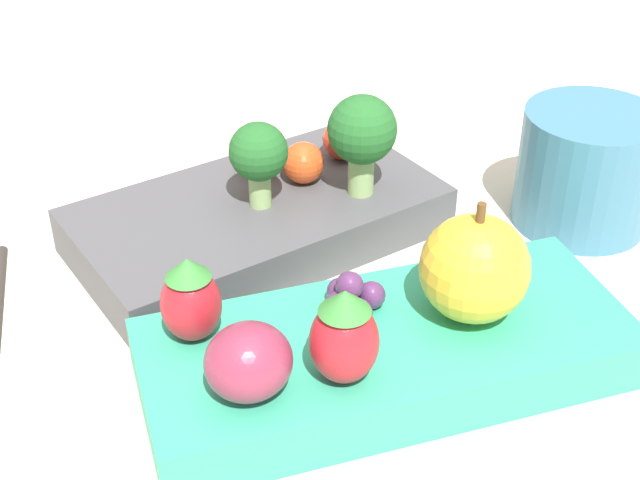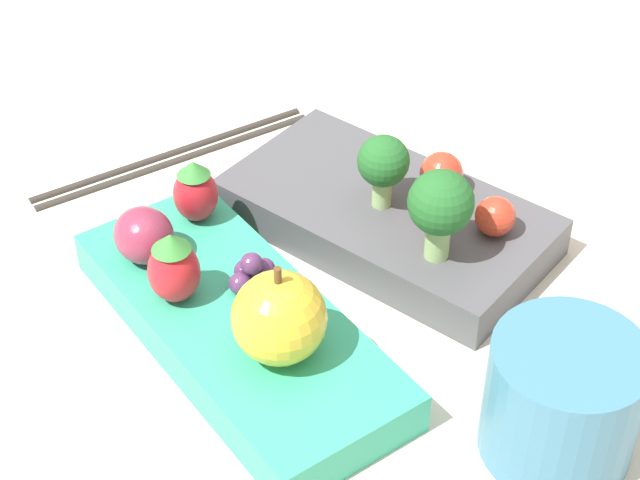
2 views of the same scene
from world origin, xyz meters
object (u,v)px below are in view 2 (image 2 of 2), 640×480
object	(u,v)px
strawberry_1	(195,191)
grape_cluster	(255,276)
cherry_tomato_0	(441,173)
drinking_cup	(562,400)
cherry_tomato_1	(495,216)
strawberry_0	(174,268)
bento_box_savoury	(393,221)
cherry_tomato_2	(436,203)
chopsticks_pair	(174,154)
bento_box_fruit	(239,326)
plum	(144,235)
broccoli_floret_0	(385,164)
apple	(279,318)
broccoli_floret_1	(441,206)

from	to	relation	value
strawberry_1	grape_cluster	bearing A→B (deg)	-12.46
cherry_tomato_0	drinking_cup	distance (m)	0.19
cherry_tomato_1	grape_cluster	distance (m)	0.15
strawberry_0	cherry_tomato_1	bearing A→B (deg)	62.97
bento_box_savoury	grape_cluster	distance (m)	0.12
bento_box_savoury	cherry_tomato_2	bearing A→B (deg)	15.16
strawberry_0	drinking_cup	world-z (taller)	strawberry_0
grape_cluster	chopsticks_pair	bearing A→B (deg)	158.33
chopsticks_pair	bento_box_fruit	bearing A→B (deg)	-26.39
plum	drinking_cup	distance (m)	0.26
cherry_tomato_2	strawberry_0	bearing A→B (deg)	-109.19
strawberry_0	drinking_cup	distance (m)	0.22
cherry_tomato_0	grape_cluster	bearing A→B (deg)	-95.25
cherry_tomato_2	drinking_cup	size ratio (longest dim) A/B	0.31
strawberry_0	strawberry_1	distance (m)	0.07
cherry_tomato_2	grape_cluster	bearing A→B (deg)	-103.92
broccoli_floret_0	strawberry_0	xyz separation A→B (m)	(-0.02, -0.15, -0.01)
cherry_tomato_2	strawberry_1	world-z (taller)	strawberry_1
strawberry_0	strawberry_1	bearing A→B (deg)	131.98
drinking_cup	bento_box_savoury	bearing A→B (deg)	160.08
strawberry_1	plum	world-z (taller)	strawberry_1
bento_box_savoury	bento_box_fruit	size ratio (longest dim) A/B	0.91
apple	grape_cluster	size ratio (longest dim) A/B	1.91
plum	broccoli_floret_0	bearing A→B (deg)	65.10
broccoli_floret_1	drinking_cup	xyz separation A→B (m)	(0.12, -0.05, -0.03)
strawberry_1	chopsticks_pair	xyz separation A→B (m)	(-0.09, 0.05, -0.04)
strawberry_1	plum	distance (m)	0.05
bento_box_fruit	chopsticks_pair	xyz separation A→B (m)	(-0.17, 0.09, -0.01)
cherry_tomato_1	cherry_tomato_2	distance (m)	0.04
broccoli_floret_0	broccoli_floret_1	size ratio (longest dim) A/B	0.84
plum	bento_box_fruit	bearing A→B (deg)	7.57
drinking_cup	chopsticks_pair	size ratio (longest dim) A/B	0.38
broccoli_floret_1	apple	size ratio (longest dim) A/B	0.99
broccoli_floret_1	cherry_tomato_2	distance (m)	0.04
cherry_tomato_0	bento_box_savoury	bearing A→B (deg)	-109.57
bento_box_savoury	bento_box_fruit	distance (m)	0.13
cherry_tomato_1	plum	distance (m)	0.21
cherry_tomato_0	apple	distance (m)	0.17
bento_box_savoury	strawberry_0	world-z (taller)	strawberry_0
strawberry_0	strawberry_1	size ratio (longest dim) A/B	1.08
drinking_cup	bento_box_fruit	bearing A→B (deg)	-157.90
bento_box_savoury	chopsticks_pair	world-z (taller)	bento_box_savoury
apple	drinking_cup	bearing A→B (deg)	29.72
broccoli_floret_1	cherry_tomato_1	xyz separation A→B (m)	(0.01, 0.04, -0.03)
broccoli_floret_1	plum	bearing A→B (deg)	-133.69
cherry_tomato_0	cherry_tomato_1	bearing A→B (deg)	-9.16
chopsticks_pair	cherry_tomato_0	bearing A→B (deg)	23.87
strawberry_0	grape_cluster	size ratio (longest dim) A/B	1.46
bento_box_savoury	cherry_tomato_0	xyz separation A→B (m)	(0.01, 0.03, 0.03)
plum	cherry_tomato_2	bearing A→B (deg)	57.71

